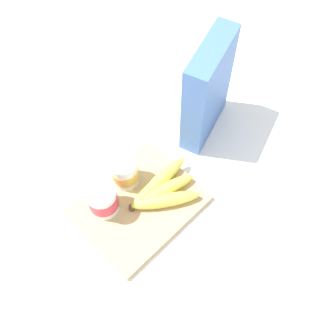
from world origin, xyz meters
TOP-DOWN VIEW (x-y plane):
  - ground_plane at (0.00, 0.00)m, footprint 2.40×2.40m
  - cutting_board at (0.00, 0.00)m, footprint 0.29×0.24m
  - cereal_box at (0.30, 0.05)m, footprint 0.20×0.12m
  - yogurt_cup_front at (-0.06, 0.05)m, footprint 0.08×0.08m
  - yogurt_cup_back at (0.02, 0.07)m, footprint 0.07×0.07m
  - banana_bunch at (0.06, -0.02)m, footprint 0.20×0.13m

SIDE VIEW (x-z plane):
  - ground_plane at x=0.00m, z-range 0.00..0.00m
  - cutting_board at x=0.00m, z-range 0.00..0.02m
  - banana_bunch at x=0.06m, z-range 0.02..0.06m
  - yogurt_cup_back at x=0.02m, z-range 0.02..0.11m
  - yogurt_cup_front at x=-0.06m, z-range 0.02..0.11m
  - cereal_box at x=0.30m, z-range 0.00..0.30m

